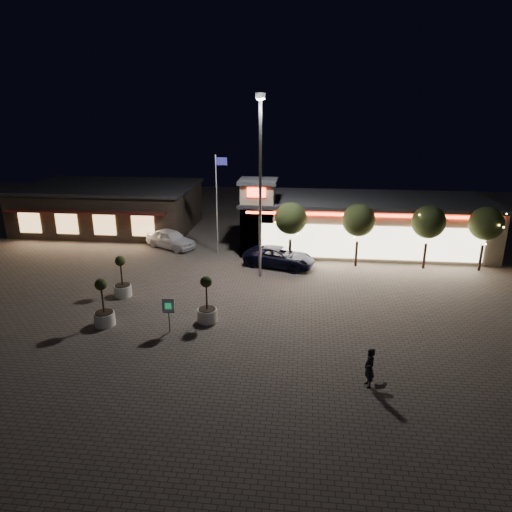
# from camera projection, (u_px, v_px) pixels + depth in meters

# --- Properties ---
(ground) EXTENTS (90.00, 90.00, 0.00)m
(ground) POSITION_uv_depth(u_px,v_px,m) (210.00, 326.00, 25.26)
(ground) COLOR #61574F
(ground) RESTS_ON ground
(retail_building) EXTENTS (20.40, 8.40, 6.10)m
(retail_building) POSITION_uv_depth(u_px,v_px,m) (358.00, 223.00, 38.50)
(retail_building) COLOR tan
(retail_building) RESTS_ON ground
(restaurant_building) EXTENTS (16.40, 11.00, 4.30)m
(restaurant_building) POSITION_uv_depth(u_px,v_px,m) (111.00, 206.00, 44.89)
(restaurant_building) COLOR #382D23
(restaurant_building) RESTS_ON ground
(floodlight_pole) EXTENTS (0.60, 0.40, 12.38)m
(floodlight_pole) POSITION_uv_depth(u_px,v_px,m) (260.00, 178.00, 30.40)
(floodlight_pole) COLOR gray
(floodlight_pole) RESTS_ON ground
(flagpole) EXTENTS (0.95, 0.10, 8.00)m
(flagpole) POSITION_uv_depth(u_px,v_px,m) (218.00, 196.00, 36.24)
(flagpole) COLOR white
(flagpole) RESTS_ON ground
(string_tree_a) EXTENTS (2.42, 2.42, 4.79)m
(string_tree_a) POSITION_uv_depth(u_px,v_px,m) (291.00, 219.00, 34.11)
(string_tree_a) COLOR #332319
(string_tree_a) RESTS_ON ground
(string_tree_b) EXTENTS (2.42, 2.42, 4.79)m
(string_tree_b) POSITION_uv_depth(u_px,v_px,m) (359.00, 220.00, 33.59)
(string_tree_b) COLOR #332319
(string_tree_b) RESTS_ON ground
(string_tree_c) EXTENTS (2.42, 2.42, 4.79)m
(string_tree_c) POSITION_uv_depth(u_px,v_px,m) (429.00, 222.00, 33.07)
(string_tree_c) COLOR #332319
(string_tree_c) RESTS_ON ground
(string_tree_d) EXTENTS (2.42, 2.42, 4.79)m
(string_tree_d) POSITION_uv_depth(u_px,v_px,m) (486.00, 224.00, 32.65)
(string_tree_d) COLOR #332319
(string_tree_d) RESTS_ON ground
(pickup_truck) EXTENTS (5.82, 3.85, 1.49)m
(pickup_truck) POSITION_uv_depth(u_px,v_px,m) (279.00, 257.00, 34.39)
(pickup_truck) COLOR black
(pickup_truck) RESTS_ON ground
(white_sedan) EXTENTS (5.03, 3.97, 1.60)m
(white_sedan) POSITION_uv_depth(u_px,v_px,m) (171.00, 239.00, 38.87)
(white_sedan) COLOR white
(white_sedan) RESTS_ON ground
(pedestrian) EXTENTS (0.58, 0.74, 1.79)m
(pedestrian) POSITION_uv_depth(u_px,v_px,m) (369.00, 368.00, 19.56)
(pedestrian) COLOR black
(pedestrian) RESTS_ON ground
(dog) EXTENTS (0.53, 0.30, 0.28)m
(dog) POSITION_uv_depth(u_px,v_px,m) (382.00, 385.00, 19.41)
(dog) COLOR #59514C
(dog) RESTS_ON ground
(planter_left) EXTENTS (1.10, 1.10, 2.70)m
(planter_left) POSITION_uv_depth(u_px,v_px,m) (122.00, 284.00, 28.95)
(planter_left) COLOR silver
(planter_left) RESTS_ON ground
(planter_mid) EXTENTS (1.12, 1.12, 2.76)m
(planter_mid) POSITION_uv_depth(u_px,v_px,m) (104.00, 311.00, 25.08)
(planter_mid) COLOR silver
(planter_mid) RESTS_ON ground
(planter_right) EXTENTS (1.11, 1.11, 2.73)m
(planter_right) POSITION_uv_depth(u_px,v_px,m) (207.00, 308.00, 25.52)
(planter_right) COLOR silver
(planter_right) RESTS_ON ground
(valet_sign) EXTENTS (0.65, 0.10, 1.95)m
(valet_sign) POSITION_uv_depth(u_px,v_px,m) (168.00, 309.00, 24.16)
(valet_sign) COLOR gray
(valet_sign) RESTS_ON ground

